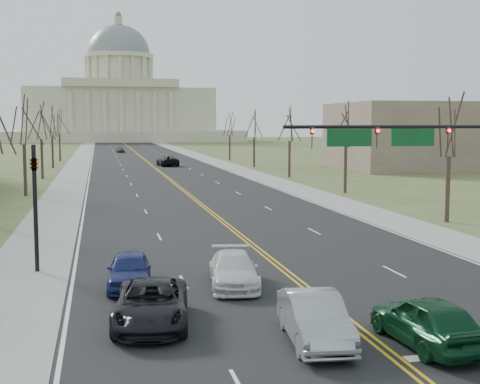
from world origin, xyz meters
name	(u,v)px	position (x,y,z in m)	size (l,w,h in m)	color
ground	(384,349)	(0.00, 0.00, 0.00)	(600.00, 600.00, 0.00)	#48582C
road	(144,159)	(0.00, 110.00, 0.01)	(20.00, 380.00, 0.01)	black
cross_road	(321,299)	(0.00, 6.00, 0.01)	(120.00, 14.00, 0.01)	black
sidewalk_left	(80,160)	(-12.00, 110.00, 0.01)	(4.00, 380.00, 0.03)	gray
sidewalk_right	(206,159)	(12.00, 110.00, 0.01)	(4.00, 380.00, 0.03)	gray
center_line	(144,159)	(0.00, 110.00, 0.01)	(0.42, 380.00, 0.01)	gold
edge_line_left	(92,160)	(-9.80, 110.00, 0.01)	(0.15, 380.00, 0.01)	silver
edge_line_right	(195,159)	(9.80, 110.00, 0.01)	(0.15, 380.00, 0.01)	silver
capitol	(120,104)	(0.00, 249.91, 14.20)	(90.00, 60.00, 50.00)	beige
signal_mast	(411,147)	(7.45, 13.50, 5.76)	(12.12, 0.44, 7.20)	black
signal_left	(35,194)	(-11.50, 13.50, 3.71)	(0.32, 0.36, 6.00)	black
tree_r_0	(450,129)	(15.50, 24.00, 6.55)	(3.74, 3.74, 8.50)	#382721
tree_r_1	(346,127)	(15.50, 44.00, 6.55)	(3.74, 3.74, 8.50)	#382721
tree_l_1	(23,123)	(-15.50, 48.00, 6.94)	(3.96, 3.96, 9.00)	#382721
tree_r_2	(290,126)	(15.50, 64.00, 6.55)	(3.74, 3.74, 8.50)	#382721
tree_l_2	(41,123)	(-15.50, 68.00, 6.94)	(3.96, 3.96, 9.00)	#382721
tree_r_3	(254,126)	(15.50, 84.00, 6.55)	(3.74, 3.74, 8.50)	#382721
tree_l_3	(52,123)	(-15.50, 88.00, 6.94)	(3.96, 3.96, 9.00)	#382721
tree_r_4	(230,125)	(15.50, 104.00, 6.55)	(3.74, 3.74, 8.50)	#382721
tree_l_4	(59,123)	(-15.50, 108.00, 6.94)	(3.96, 3.96, 9.00)	#382721
bldg_right_mass	(421,136)	(40.00, 76.00, 5.00)	(25.00, 20.00, 10.00)	#695D4A
car_nb_inner_lead	(427,321)	(1.43, -0.05, 0.83)	(1.93, 4.80, 1.63)	#0D3A1F
car_sb_inner_lead	(315,319)	(-1.92, 1.00, 0.80)	(1.67, 4.80, 1.58)	#96999D
car_sb_outer_lead	(151,304)	(-6.87, 3.97, 0.76)	(2.49, 5.41, 1.50)	black
car_sb_inner_second	(234,270)	(-2.99, 8.77, 0.73)	(2.01, 4.95, 1.44)	silver
car_sb_outer_second	(129,270)	(-7.37, 9.47, 0.77)	(1.80, 4.47, 1.52)	navy
car_far_nb	(168,161)	(2.38, 89.59, 0.85)	(2.77, 6.01, 1.67)	black
car_far_sb	(120,150)	(-3.56, 140.44, 0.67)	(1.56, 3.88, 1.32)	#47494E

